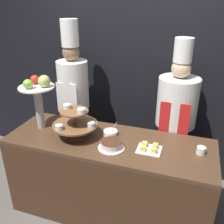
# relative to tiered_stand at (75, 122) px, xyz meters

# --- Properties ---
(wall_back) EXTENTS (10.00, 0.06, 2.80)m
(wall_back) POSITION_rel_tiered_stand_xyz_m (0.32, 0.97, 0.38)
(wall_back) COLOR black
(wall_back) RESTS_ON ground_plane
(buffet_counter) EXTENTS (1.95, 0.68, 0.86)m
(buffet_counter) POSITION_rel_tiered_stand_xyz_m (0.32, 0.03, -0.59)
(buffet_counter) COLOR #422819
(buffet_counter) RESTS_ON ground_plane
(tiered_stand) EXTENTS (0.43, 0.43, 0.32)m
(tiered_stand) POSITION_rel_tiered_stand_xyz_m (0.00, 0.00, 0.00)
(tiered_stand) COLOR brown
(tiered_stand) RESTS_ON buffet_counter
(fruit_pedestal) EXTENTS (0.35, 0.35, 0.56)m
(fruit_pedestal) POSITION_rel_tiered_stand_xyz_m (-0.41, 0.06, 0.23)
(fruit_pedestal) COLOR #B2ADA8
(fruit_pedestal) RESTS_ON buffet_counter
(cake_round) EXTENTS (0.24, 0.24, 0.07)m
(cake_round) POSITION_rel_tiered_stand_xyz_m (0.39, -0.08, -0.12)
(cake_round) COLOR white
(cake_round) RESTS_ON buffet_counter
(cup_white) EXTENTS (0.08, 0.08, 0.07)m
(cup_white) POSITION_rel_tiered_stand_xyz_m (1.15, 0.08, -0.12)
(cup_white) COLOR white
(cup_white) RESTS_ON buffet_counter
(cake_square_tray) EXTENTS (0.21, 0.18, 0.05)m
(cake_square_tray) POSITION_rel_tiered_stand_xyz_m (0.72, -0.01, -0.14)
(cake_square_tray) COLOR white
(cake_square_tray) RESTS_ON buffet_counter
(serving_bowl_far) EXTENTS (0.14, 0.14, 0.15)m
(serving_bowl_far) POSITION_rel_tiered_stand_xyz_m (0.31, 0.14, -0.13)
(serving_bowl_far) COLOR white
(serving_bowl_far) RESTS_ON buffet_counter
(chef_left) EXTENTS (0.35, 0.35, 1.89)m
(chef_left) POSITION_rel_tiered_stand_xyz_m (-0.30, 0.59, 0.01)
(chef_left) COLOR #38332D
(chef_left) RESTS_ON ground_plane
(chef_center_left) EXTENTS (0.41, 0.41, 1.75)m
(chef_center_left) POSITION_rel_tiered_stand_xyz_m (0.88, 0.59, -0.08)
(chef_center_left) COLOR black
(chef_center_left) RESTS_ON ground_plane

